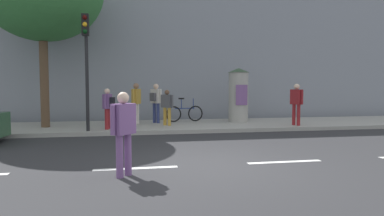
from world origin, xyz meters
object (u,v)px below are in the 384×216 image
at_px(pedestrian_in_light_jacket, 156,99).
at_px(pedestrian_near_pole, 136,100).
at_px(pedestrian_with_backpack, 108,105).
at_px(bicycle_leaning, 185,113).
at_px(traffic_light, 86,53).
at_px(pedestrian_in_dark_shirt, 124,127).
at_px(pedestrian_tallest, 297,100).
at_px(poster_column, 238,95).
at_px(pedestrian_in_red_top, 167,105).

height_order(pedestrian_in_light_jacket, pedestrian_near_pole, pedestrian_near_pole).
height_order(pedestrian_with_backpack, bicycle_leaning, pedestrian_with_backpack).
bearing_deg(pedestrian_in_light_jacket, traffic_light, -137.97).
relative_size(pedestrian_in_dark_shirt, pedestrian_tallest, 0.96).
xyz_separation_m(poster_column, pedestrian_in_light_jacket, (-3.73, 0.19, -0.20)).
xyz_separation_m(poster_column, pedestrian_with_backpack, (-5.66, -1.62, -0.32)).
distance_m(poster_column, pedestrian_with_backpack, 5.90).
height_order(pedestrian_in_red_top, bicycle_leaning, pedestrian_in_red_top).
bearing_deg(poster_column, pedestrian_in_red_top, -165.86).
bearing_deg(bicycle_leaning, poster_column, -12.37).
bearing_deg(bicycle_leaning, pedestrian_in_light_jacket, -166.19).
bearing_deg(pedestrian_with_backpack, poster_column, 15.92).
distance_m(pedestrian_in_light_jacket, bicycle_leaning, 1.53).
xyz_separation_m(pedestrian_near_pole, bicycle_leaning, (2.20, 0.88, -0.65)).
relative_size(pedestrian_in_dark_shirt, pedestrian_in_light_jacket, 0.96).
distance_m(pedestrian_in_dark_shirt, pedestrian_tallest, 9.33).
bearing_deg(pedestrian_near_pole, pedestrian_tallest, -12.05).
xyz_separation_m(pedestrian_in_light_jacket, pedestrian_with_backpack, (-1.93, -1.81, -0.12)).
bearing_deg(bicycle_leaning, pedestrian_tallest, -27.73).
bearing_deg(poster_column, pedestrian_in_dark_shirt, -121.82).
xyz_separation_m(pedestrian_in_red_top, bicycle_leaning, (0.96, 1.37, -0.47)).
relative_size(poster_column, pedestrian_in_dark_shirt, 1.48).
height_order(pedestrian_in_dark_shirt, pedestrian_in_light_jacket, pedestrian_in_light_jacket).
distance_m(pedestrian_tallest, bicycle_leaning, 4.94).
xyz_separation_m(pedestrian_in_red_top, pedestrian_with_backpack, (-2.32, -0.77, 0.06)).
bearing_deg(traffic_light, pedestrian_with_backpack, 38.71).
relative_size(traffic_light, bicycle_leaning, 2.35).
height_order(traffic_light, bicycle_leaning, traffic_light).
bearing_deg(bicycle_leaning, pedestrian_in_dark_shirt, -106.83).
xyz_separation_m(traffic_light, bicycle_leaning, (3.96, 2.69, -2.40)).
distance_m(traffic_light, pedestrian_with_backpack, 2.07).
distance_m(traffic_light, pedestrian_in_light_jacket, 3.94).
height_order(poster_column, pedestrian_tallest, poster_column).
height_order(pedestrian_near_pole, bicycle_leaning, pedestrian_near_pole).
height_order(traffic_light, poster_column, traffic_light).
height_order(pedestrian_in_dark_shirt, pedestrian_near_pole, pedestrian_near_pole).
relative_size(pedestrian_in_dark_shirt, pedestrian_with_backpack, 1.08).
bearing_deg(pedestrian_in_red_top, bicycle_leaning, 55.04).
bearing_deg(traffic_light, pedestrian_tallest, 2.86).
bearing_deg(pedestrian_in_light_jacket, pedestrian_in_dark_shirt, -98.59).
height_order(pedestrian_in_light_jacket, pedestrian_with_backpack, pedestrian_in_light_jacket).
relative_size(pedestrian_in_red_top, pedestrian_near_pole, 0.84).
xyz_separation_m(traffic_light, pedestrian_near_pole, (1.76, 1.81, -1.76)).
distance_m(pedestrian_with_backpack, bicycle_leaning, 3.95).
distance_m(pedestrian_near_pole, bicycle_leaning, 2.46).
relative_size(pedestrian_in_dark_shirt, pedestrian_in_red_top, 1.12).
relative_size(poster_column, pedestrian_in_red_top, 1.66).
bearing_deg(pedestrian_near_pole, bicycle_leaning, 21.87).
relative_size(poster_column, pedestrian_in_light_jacket, 1.41).
relative_size(pedestrian_tallest, pedestrian_near_pole, 0.98).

